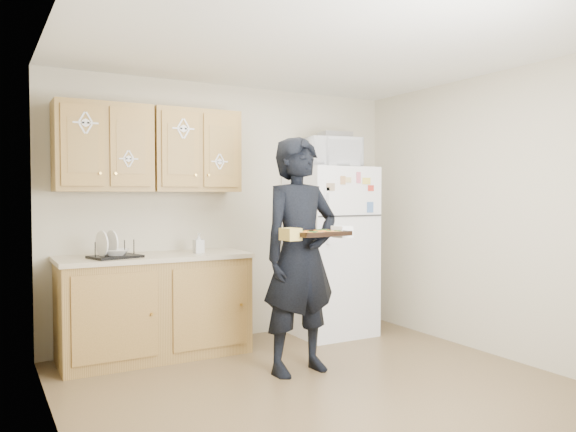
{
  "coord_description": "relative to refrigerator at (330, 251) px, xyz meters",
  "views": [
    {
      "loc": [
        -2.21,
        -3.35,
        1.42
      ],
      "look_at": [
        -0.09,
        0.45,
        1.26
      ],
      "focal_mm": 35.0,
      "sensor_mm": 36.0,
      "label": 1
    }
  ],
  "objects": [
    {
      "name": "pizza_front_left",
      "position": [
        -1.02,
        -1.31,
        0.29
      ],
      "size": [
        0.14,
        0.14,
        0.02
      ],
      "primitive_type": "cylinder",
      "color": "orange",
      "rests_on": "baking_tray"
    },
    {
      "name": "countertop",
      "position": [
        -1.8,
        0.05,
        0.03
      ],
      "size": [
        1.64,
        0.64,
        0.04
      ],
      "primitive_type": "cube",
      "color": "#C1B695",
      "rests_on": "base_cabinet"
    },
    {
      "name": "wall_front",
      "position": [
        -0.95,
        -3.23,
        0.4
      ],
      "size": [
        3.6,
        0.04,
        2.5
      ],
      "primitive_type": "cube",
      "color": "beige",
      "rests_on": "floor"
    },
    {
      "name": "floor",
      "position": [
        -0.95,
        -1.43,
        -0.85
      ],
      "size": [
        3.6,
        3.6,
        0.0
      ],
      "primitive_type": "plane",
      "color": "brown",
      "rests_on": "ground"
    },
    {
      "name": "wall_back",
      "position": [
        -0.95,
        0.37,
        0.4
      ],
      "size": [
        3.6,
        0.04,
        2.5
      ],
      "primitive_type": "cube",
      "color": "beige",
      "rests_on": "floor"
    },
    {
      "name": "base_cabinet",
      "position": [
        -1.8,
        0.05,
        -0.42
      ],
      "size": [
        1.6,
        0.6,
        0.86
      ],
      "primitive_type": "cube",
      "color": "brown",
      "rests_on": "floor"
    },
    {
      "name": "upper_cab_right",
      "position": [
        -1.38,
        0.18,
        0.98
      ],
      "size": [
        0.8,
        0.33,
        0.75
      ],
      "primitive_type": "cube",
      "color": "brown",
      "rests_on": "wall_back"
    },
    {
      "name": "cereal_box",
      "position": [
        0.52,
        0.24,
        -0.69
      ],
      "size": [
        0.2,
        0.07,
        0.32
      ],
      "primitive_type": "cube",
      "color": "#D4C74A",
      "rests_on": "floor"
    },
    {
      "name": "soap_bottle",
      "position": [
        -1.42,
        -0.02,
        0.14
      ],
      "size": [
        0.09,
        0.09,
        0.18
      ],
      "primitive_type": "imported",
      "rotation": [
        0.0,
        0.0,
        0.05
      ],
      "color": "white",
      "rests_on": "countertop"
    },
    {
      "name": "dish_rack",
      "position": [
        -2.16,
        -0.04,
        0.13
      ],
      "size": [
        0.45,
        0.38,
        0.15
      ],
      "primitive_type": "cube",
      "rotation": [
        0.0,
        0.0,
        0.27
      ],
      "color": "black",
      "rests_on": "countertop"
    },
    {
      "name": "baking_tray",
      "position": [
        -0.93,
        -1.23,
        0.28
      ],
      "size": [
        0.45,
        0.35,
        0.04
      ],
      "primitive_type": "cube",
      "rotation": [
        0.0,
        0.0,
        0.1
      ],
      "color": "black",
      "rests_on": "person"
    },
    {
      "name": "pizza_back_left",
      "position": [
        -1.04,
        -1.17,
        0.29
      ],
      "size": [
        0.14,
        0.14,
        0.02
      ],
      "primitive_type": "cylinder",
      "color": "orange",
      "rests_on": "baking_tray"
    },
    {
      "name": "wall_left",
      "position": [
        -2.75,
        -1.43,
        0.4
      ],
      "size": [
        0.04,
        3.6,
        2.5
      ],
      "primitive_type": "cube",
      "color": "beige",
      "rests_on": "floor"
    },
    {
      "name": "pizza_front_right",
      "position": [
        -0.83,
        -1.29,
        0.29
      ],
      "size": [
        0.14,
        0.14,
        0.02
      ],
      "primitive_type": "cylinder",
      "color": "orange",
      "rests_on": "baking_tray"
    },
    {
      "name": "person",
      "position": [
        -0.9,
        -0.93,
        0.09
      ],
      "size": [
        0.73,
        0.51,
        1.88
      ],
      "primitive_type": "imported",
      "rotation": [
        0.0,
        0.0,
        0.1
      ],
      "color": "black",
      "rests_on": "floor"
    },
    {
      "name": "bowl",
      "position": [
        -2.15,
        -0.04,
        0.1
      ],
      "size": [
        0.26,
        0.26,
        0.05
      ],
      "primitive_type": "imported",
      "rotation": [
        0.0,
        0.0,
        -0.27
      ],
      "color": "silver",
      "rests_on": "dish_rack"
    },
    {
      "name": "refrigerator",
      "position": [
        0.0,
        0.0,
        0.0
      ],
      "size": [
        0.75,
        0.7,
        1.7
      ],
      "primitive_type": "cube",
      "color": "white",
      "rests_on": "floor"
    },
    {
      "name": "upper_cab_left",
      "position": [
        -2.2,
        0.18,
        0.98
      ],
      "size": [
        0.8,
        0.33,
        0.75
      ],
      "primitive_type": "cube",
      "color": "brown",
      "rests_on": "wall_back"
    },
    {
      "name": "microwave",
      "position": [
        -0.02,
        -0.05,
        1.0
      ],
      "size": [
        0.58,
        0.43,
        0.3
      ],
      "primitive_type": "imported",
      "rotation": [
        0.0,
        0.0,
        -0.14
      ],
      "color": "white",
      "rests_on": "refrigerator"
    },
    {
      "name": "wall_right",
      "position": [
        0.85,
        -1.43,
        0.4
      ],
      "size": [
        0.04,
        3.6,
        2.5
      ],
      "primitive_type": "cube",
      "color": "beige",
      "rests_on": "floor"
    },
    {
      "name": "ceiling",
      "position": [
        -0.95,
        -1.43,
        1.65
      ],
      "size": [
        3.6,
        3.6,
        0.0
      ],
      "primitive_type": "plane",
      "color": "white",
      "rests_on": "wall_back"
    },
    {
      "name": "pizza_back_right",
      "position": [
        -0.84,
        -1.15,
        0.29
      ],
      "size": [
        0.14,
        0.14,
        0.02
      ],
      "primitive_type": "cylinder",
      "color": "orange",
      "rests_on": "baking_tray"
    },
    {
      "name": "foil_pan",
      "position": [
        0.04,
        -0.02,
        1.18
      ],
      "size": [
        0.33,
        0.25,
        0.06
      ],
      "primitive_type": "cube",
      "rotation": [
        0.0,
        0.0,
        -0.13
      ],
      "color": "#A9A9B0",
      "rests_on": "microwave"
    }
  ]
}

